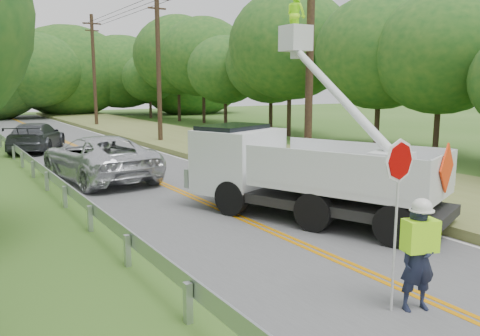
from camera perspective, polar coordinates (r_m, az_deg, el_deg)
ground at (r=10.15m, az=18.64°, el=-13.33°), size 140.00×140.00×0.00m
road at (r=21.51m, az=-11.29°, el=-0.85°), size 7.20×96.00×0.03m
guardrail at (r=21.28m, az=-22.38°, el=-0.03°), size 0.18×48.00×0.77m
utility_poles at (r=26.01m, az=-3.49°, el=12.75°), size 1.60×43.30×10.00m
tall_grass_verge at (r=24.82m, az=4.23°, el=1.04°), size 7.00×96.00×0.30m
treeline_right at (r=38.69m, az=4.46°, el=13.11°), size 10.70×55.31×11.08m
treeline_horizon at (r=62.75m, az=-23.62°, el=10.40°), size 56.93×15.39×12.02m
flagger at (r=8.99m, az=20.11°, el=-9.04°), size 1.17×0.62×3.00m
bucket_truck at (r=14.99m, az=5.08°, el=1.06°), size 5.57×8.59×7.25m
suv_silver at (r=20.81m, az=-16.18°, el=1.18°), size 3.69×6.85×1.83m
suv_darkgrey at (r=31.23m, az=-22.68°, el=3.39°), size 4.43×6.16×1.66m
yard_sign at (r=16.59m, az=21.83°, el=-2.63°), size 0.52×0.04×0.75m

